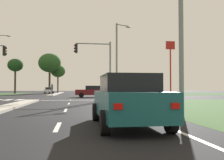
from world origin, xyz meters
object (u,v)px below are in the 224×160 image
at_px(traffic_signal_near_right, 98,60).
at_px(fastfood_pole_sign, 170,55).
at_px(car_maroon_second, 92,91).
at_px(car_white_third, 49,90).
at_px(treeline_fourth, 50,63).
at_px(car_teal_near, 127,100).
at_px(car_blue_fifth, 138,91).
at_px(treeline_fifth, 58,71).
at_px(pedestrian_at_median, 52,88).
at_px(treeline_third, 15,66).
at_px(street_lamp_second, 118,57).

xyz_separation_m(traffic_signal_near_right, fastfood_pole_sign, (16.46, 22.16, 3.71)).
bearing_deg(car_maroon_second, car_white_third, 16.99).
bearing_deg(car_maroon_second, treeline_fourth, 17.24).
relative_size(car_teal_near, car_white_third, 1.07).
height_order(car_blue_fifth, traffic_signal_near_right, traffic_signal_near_right).
bearing_deg(car_blue_fifth, fastfood_pole_sign, -32.32).
distance_m(car_blue_fifth, treeline_fifth, 35.62).
relative_size(pedestrian_at_median, fastfood_pole_sign, 0.18).
relative_size(traffic_signal_near_right, fastfood_pole_sign, 0.57).
relative_size(traffic_signal_near_right, treeline_fourth, 0.64).
distance_m(pedestrian_at_median, fastfood_pole_sign, 23.98).
height_order(pedestrian_at_median, treeline_third, treeline_third).
height_order(car_white_third, pedestrian_at_median, pedestrian_at_median).
height_order(traffic_signal_near_right, street_lamp_second, street_lamp_second).
height_order(car_maroon_second, treeline_third, treeline_third).
distance_m(car_white_third, treeline_fifth, 5.43).
relative_size(car_white_third, treeline_fifth, 0.61).
bearing_deg(fastfood_pole_sign, traffic_signal_near_right, -126.60).
relative_size(car_teal_near, treeline_fifth, 0.65).
bearing_deg(traffic_signal_near_right, car_blue_fifth, 41.26).
distance_m(car_maroon_second, street_lamp_second, 8.35).
height_order(traffic_signal_near_right, treeline_fifth, treeline_fifth).
distance_m(car_blue_fifth, street_lamp_second, 6.22).
bearing_deg(treeline_third, car_maroon_second, -60.12).
distance_m(street_lamp_second, fastfood_pole_sign, 25.56).
xyz_separation_m(car_blue_fifth, pedestrian_at_median, (-11.83, 13.83, 0.49)).
distance_m(car_white_third, car_blue_fifth, 34.31).
relative_size(traffic_signal_near_right, treeline_fifth, 0.87).
bearing_deg(car_white_third, pedestrian_at_median, 97.42).
bearing_deg(pedestrian_at_median, car_teal_near, -147.20).
bearing_deg(street_lamp_second, pedestrian_at_median, 116.29).
height_order(car_white_third, fastfood_pole_sign, fastfood_pole_sign).
relative_size(car_white_third, treeline_third, 0.51).
height_order(fastfood_pole_sign, treeline_third, fastfood_pole_sign).
bearing_deg(car_maroon_second, fastfood_pole_sign, -49.64).
bearing_deg(pedestrian_at_median, street_lamp_second, -129.67).
distance_m(car_maroon_second, car_blue_fifth, 6.46).
relative_size(fastfood_pole_sign, treeline_third, 1.28).
distance_m(car_teal_near, street_lamp_second, 20.16).
height_order(traffic_signal_near_right, fastfood_pole_sign, fastfood_pole_sign).
xyz_separation_m(traffic_signal_near_right, street_lamp_second, (2.30, 1.11, 0.55)).
xyz_separation_m(car_maroon_second, treeline_third, (-16.64, 28.97, 5.92)).
distance_m(car_white_third, pedestrian_at_median, 17.60).
bearing_deg(treeline_fourth, car_maroon_second, -72.76).
bearing_deg(treeline_fourth, treeline_third, 167.04).
distance_m(street_lamp_second, pedestrian_at_median, 19.84).
relative_size(car_teal_near, fastfood_pole_sign, 0.43).
xyz_separation_m(car_teal_near, car_white_third, (-7.99, 54.54, -0.06)).
relative_size(treeline_third, treeline_fifth, 1.19).
bearing_deg(treeline_fifth, treeline_third, -175.03).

